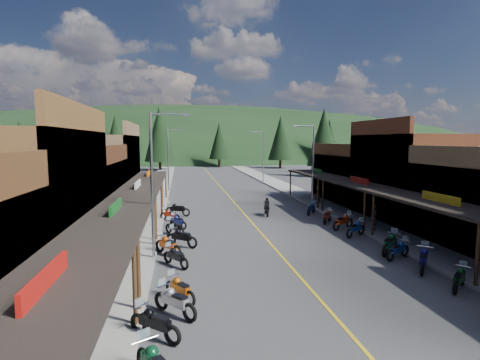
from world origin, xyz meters
name	(u,v)px	position (x,y,z in m)	size (l,w,h in m)	color
ground	(258,229)	(0.00, 0.00, 0.00)	(220.00, 220.00, 0.00)	#38383A
centerline	(225,192)	(0.00, 20.00, 0.01)	(0.15, 90.00, 0.01)	gold
sidewalk_west	(155,193)	(-8.70, 20.00, 0.07)	(3.40, 94.00, 0.15)	gray
sidewalk_east	(292,190)	(8.70, 20.00, 0.07)	(3.40, 94.00, 0.15)	gray
shop_west_1	(1,206)	(-13.78, -7.90, 3.52)	(10.90, 10.20, 8.20)	brown
shop_west_2	(65,196)	(-13.75, 1.70, 2.53)	(10.90, 9.00, 6.20)	#3F2111
shop_west_3	(95,172)	(-13.78, 11.30, 3.52)	(10.90, 10.20, 8.20)	brown
shop_east_2	(417,177)	(13.78, 1.70, 3.52)	(10.90, 9.00, 8.20)	#562B19
shop_east_3	(361,178)	(13.75, 11.30, 2.53)	(10.90, 10.20, 6.20)	#4C2D16
streetlight_0	(155,179)	(-6.95, -6.00, 4.46)	(2.16, 0.18, 8.00)	gray
streetlight_1	(169,157)	(-6.95, 22.00, 4.46)	(2.16, 0.18, 8.00)	gray
streetlight_2	(312,162)	(6.95, 8.00, 4.46)	(2.16, 0.18, 8.00)	gray
streetlight_3	(262,154)	(6.95, 30.00, 4.46)	(2.16, 0.18, 8.00)	gray
ridge_hill	(193,156)	(0.00, 135.00, 0.00)	(310.00, 140.00, 60.00)	black
pine_0	(20,141)	(-40.00, 62.00, 6.48)	(5.04, 5.04, 11.00)	black
pine_1	(104,138)	(-24.00, 70.00, 7.24)	(5.88, 5.88, 12.50)	black
pine_2	(159,134)	(-10.00, 58.00, 7.99)	(6.72, 6.72, 14.00)	black
pine_3	(219,141)	(4.00, 66.00, 6.48)	(5.04, 5.04, 11.00)	black
pine_4	(281,138)	(18.00, 60.00, 7.24)	(5.88, 5.88, 12.50)	black
pine_5	(325,135)	(34.00, 72.00, 7.99)	(6.72, 6.72, 14.00)	black
pine_6	(381,141)	(46.00, 64.00, 6.48)	(5.04, 5.04, 11.00)	black
pine_7	(76,138)	(-32.00, 76.00, 7.24)	(5.88, 5.88, 12.50)	black
pine_8	(81,144)	(-22.00, 40.00, 5.98)	(4.48, 4.48, 10.00)	black
pine_9	(329,141)	(24.00, 45.00, 6.38)	(4.93, 4.93, 10.80)	black
pine_10	(116,139)	(-18.00, 50.00, 6.78)	(5.38, 5.38, 11.60)	black
pine_11	(324,137)	(20.00, 38.00, 7.19)	(5.82, 5.82, 12.40)	black
bike_west_1	(155,322)	(-6.49, -14.49, 0.61)	(0.71, 2.13, 1.22)	black
bike_west_2	(175,300)	(-5.86, -12.93, 0.62)	(0.73, 2.18, 1.25)	#96959A
bike_west_3	(180,288)	(-5.67, -11.62, 0.56)	(0.66, 1.98, 1.13)	#C0580D
bike_west_4	(176,256)	(-5.89, -7.36, 0.58)	(0.67, 2.02, 1.15)	black
bike_west_5	(168,244)	(-6.34, -5.32, 0.64)	(0.75, 2.25, 1.29)	#BA450D
bike_west_6	(181,236)	(-5.58, -3.71, 0.65)	(0.76, 2.29, 1.31)	black
bike_west_7	(175,227)	(-6.04, -0.74, 0.59)	(0.69, 2.08, 1.19)	black
bike_west_8	(178,221)	(-5.82, 1.37, 0.55)	(0.65, 1.94, 1.11)	navy
bike_west_9	(170,214)	(-6.48, 4.06, 0.54)	(0.63, 1.89, 1.08)	#B8260D
bike_west_10	(177,209)	(-5.88, 5.90, 0.65)	(0.76, 2.27, 1.30)	black
bike_east_2	(459,277)	(6.38, -12.40, 0.56)	(0.66, 1.97, 1.12)	#0B3812
bike_east_3	(424,258)	(6.36, -9.98, 0.66)	(0.77, 2.32, 1.33)	navy
bike_east_4	(398,249)	(6.19, -8.04, 0.59)	(0.69, 2.06, 1.17)	navy
bike_east_5	(390,243)	(6.27, -7.08, 0.67)	(0.78, 2.34, 1.34)	#0E4623
bike_east_6	(356,228)	(6.13, -3.08, 0.60)	(0.70, 2.10, 1.20)	navy
bike_east_7	(343,221)	(6.18, -0.99, 0.64)	(0.74, 2.23, 1.27)	#B1340C
bike_east_8	(327,216)	(5.85, 1.20, 0.58)	(0.67, 2.02, 1.16)	#A9230C
bike_east_9	(311,208)	(5.80, 4.72, 0.59)	(0.68, 2.05, 1.17)	navy
rider_on_bike	(266,208)	(1.77, 4.84, 0.65)	(0.94, 2.20, 1.63)	black
pedestrian_east_a	(374,217)	(8.04, -2.01, 1.06)	(0.67, 0.44, 1.83)	#262132
pedestrian_east_b	(317,195)	(8.23, 9.75, 1.01)	(0.84, 0.48, 1.72)	brown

